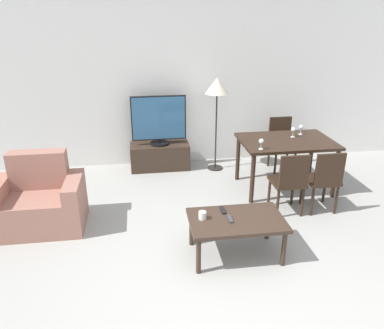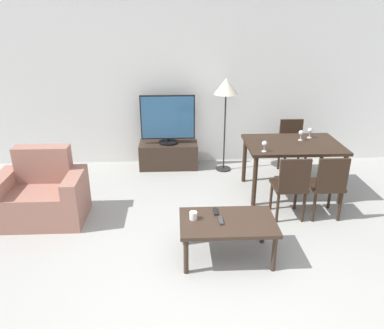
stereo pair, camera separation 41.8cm
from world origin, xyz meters
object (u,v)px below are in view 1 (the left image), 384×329
(armchair, at_px, (39,203))
(wine_glass_right, at_px, (293,130))
(dining_chair_far, at_px, (281,141))
(wine_glass_center, at_px, (301,128))
(remote_primary, at_px, (230,219))
(tv, at_px, (159,120))
(dining_chair_near, at_px, (290,180))
(coffee_table, at_px, (236,223))
(floor_lamp, at_px, (217,90))
(cup_white_near, at_px, (202,215))
(remote_secondary, at_px, (223,210))
(dining_table, at_px, (286,146))
(tv_stand, at_px, (160,156))
(dining_chair_near_right, at_px, (324,178))
(wine_glass_left, at_px, (261,142))

(armchair, xyz_separation_m, wine_glass_right, (3.42, 0.72, 0.53))
(dining_chair_far, bearing_deg, wine_glass_center, -82.63)
(wine_glass_center, bearing_deg, remote_primary, -130.24)
(tv, height_order, dining_chair_near, tv)
(coffee_table, relative_size, floor_lamp, 0.66)
(dining_chair_near, height_order, cup_white_near, dining_chair_near)
(remote_secondary, bearing_deg, dining_table, 47.71)
(remote_primary, bearing_deg, tv_stand, 102.63)
(floor_lamp, height_order, wine_glass_right, floor_lamp)
(dining_chair_near_right, bearing_deg, tv_stand, 138.17)
(dining_chair_far, bearing_deg, floor_lamp, 174.18)
(armchair, bearing_deg, tv_stand, 46.49)
(armchair, bearing_deg, wine_glass_left, 5.86)
(dining_chair_near, distance_m, wine_glass_center, 1.16)
(remote_secondary, bearing_deg, wine_glass_left, 54.27)
(floor_lamp, distance_m, wine_glass_center, 1.38)
(remote_primary, height_order, cup_white_near, cup_white_near)
(floor_lamp, xyz_separation_m, wine_glass_left, (0.36, -1.17, -0.46))
(dining_table, distance_m, remote_secondary, 1.81)
(dining_chair_near_right, bearing_deg, wine_glass_center, 85.95)
(coffee_table, relative_size, dining_table, 0.76)
(tv_stand, relative_size, tv, 1.10)
(dining_chair_near_right, bearing_deg, remote_secondary, -157.95)
(dining_chair_far, distance_m, floor_lamp, 1.36)
(remote_primary, bearing_deg, dining_chair_far, 58.25)
(dining_chair_near_right, distance_m, remote_primary, 1.60)
(dining_chair_near_right, height_order, wine_glass_right, wine_glass_right)
(cup_white_near, bearing_deg, dining_chair_near, 30.20)
(cup_white_near, height_order, wine_glass_left, wine_glass_left)
(dining_chair_far, distance_m, wine_glass_right, 0.74)
(armchair, xyz_separation_m, remote_primary, (2.11, -0.92, 0.14))
(armchair, xyz_separation_m, dining_chair_near, (3.06, -0.14, 0.16))
(floor_lamp, xyz_separation_m, wine_glass_center, (1.14, -0.64, -0.46))
(tv, distance_m, dining_chair_near, 2.35)
(tv_stand, xyz_separation_m, tv, (0.00, -0.00, 0.61))
(tv, xyz_separation_m, wine_glass_left, (1.26, -1.33, 0.03))
(armchair, distance_m, tv, 2.29)
(tv, height_order, remote_primary, tv)
(tv_stand, bearing_deg, remote_primary, -77.37)
(armchair, distance_m, coffee_table, 2.36)
(floor_lamp, distance_m, cup_white_near, 2.54)
(tv, relative_size, coffee_table, 0.88)
(armchair, bearing_deg, dining_table, 10.45)
(dining_chair_near, distance_m, remote_primary, 1.22)
(tv_stand, xyz_separation_m, wine_glass_center, (2.04, -0.80, 0.64))
(dining_chair_near_right, bearing_deg, armchair, 177.68)
(coffee_table, distance_m, wine_glass_center, 2.27)
(dining_chair_far, height_order, remote_primary, dining_chair_far)
(dining_chair_near_right, distance_m, wine_glass_right, 0.94)
(dining_table, relative_size, dining_chair_far, 1.54)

